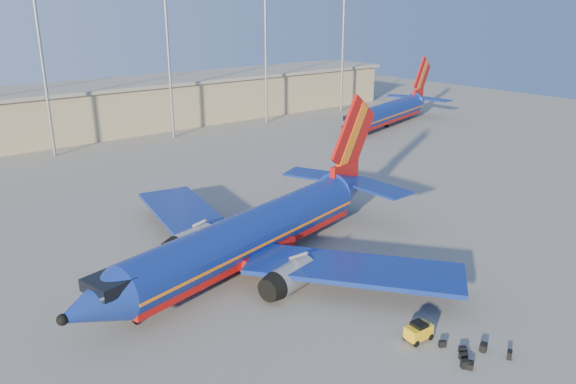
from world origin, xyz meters
The scene contains 7 objects.
ground centered at (0.00, 0.00, 0.00)m, with size 220.00×220.00×0.00m, color slate.
terminal_building centered at (10.00, 58.00, 4.32)m, with size 122.00×16.00×8.50m.
light_mast_row centered at (5.00, 46.00, 17.55)m, with size 101.60×1.60×28.65m.
aircraft_main centered at (-3.08, -3.05, 2.77)m, with size 37.75×35.90×12.96m.
aircraft_second centered at (50.88, 28.92, 2.73)m, with size 34.45×16.66×11.92m.
baggage_tug centered at (-1.74, -19.85, 0.69)m, with size 1.93×1.24×1.33m.
luggage_pile centered at (-0.51, -23.39, 0.23)m, with size 3.72×4.01×0.52m.
Camera 1 is at (-29.37, -39.88, 21.61)m, focal length 35.00 mm.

